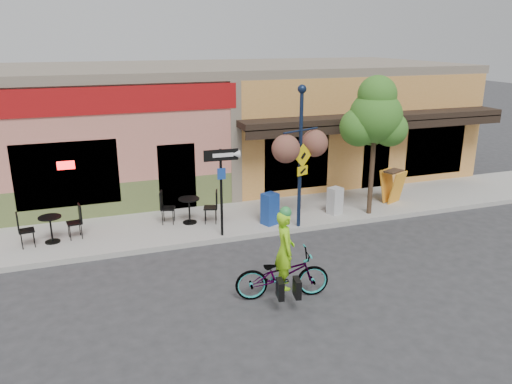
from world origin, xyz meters
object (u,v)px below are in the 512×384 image
newspaper_box_blue (270,209)px  newspaper_box_grey (335,201)px  one_way_sign (221,193)px  street_tree (374,146)px  bicycle (282,274)px  lamp_post (300,158)px  building (230,121)px  cyclist_rider (285,260)px

newspaper_box_blue → newspaper_box_grey: newspaper_box_blue is taller
one_way_sign → street_tree: street_tree is taller
bicycle → lamp_post: lamp_post is taller
building → bicycle: 10.67m
lamp_post → street_tree: size_ratio=0.95×
cyclist_rider → newspaper_box_blue: 4.13m
street_tree → newspaper_box_blue: bearing=177.3°
one_way_sign → newspaper_box_blue: size_ratio=2.61×
newspaper_box_grey → street_tree: size_ratio=0.20×
lamp_post → one_way_sign: 2.48m
building → cyclist_rider: size_ratio=10.31×
bicycle → newspaper_box_blue: 4.14m
cyclist_rider → lamp_post: (1.91, 3.51, 1.35)m
bicycle → one_way_sign: bearing=16.5°
newspaper_box_grey → building: bearing=86.7°
cyclist_rider → bicycle: bearing=100.6°
lamp_post → newspaper_box_grey: (1.53, 0.62, -1.65)m
building → newspaper_box_grey: bearing=-75.7°
one_way_sign → newspaper_box_grey: one_way_sign is taller
cyclist_rider → lamp_post: size_ratio=0.42×
newspaper_box_grey → newspaper_box_blue: bearing=166.8°
cyclist_rider → street_tree: size_ratio=0.40×
building → bicycle: building is taller
bicycle → one_way_sign: 3.69m
cyclist_rider → newspaper_box_blue: cyclist_rider is taller
newspaper_box_blue → street_tree: bearing=-24.4°
lamp_post → newspaper_box_blue: (-0.74, 0.45, -1.60)m
street_tree → building: bearing=112.0°
bicycle → newspaper_box_blue: newspaper_box_blue is taller
lamp_post → one_way_sign: (-2.34, 0.07, -0.83)m
newspaper_box_blue → street_tree: (3.33, -0.16, 1.71)m
building → lamp_post: 6.85m
street_tree → one_way_sign: bearing=-177.4°
lamp_post → newspaper_box_blue: lamp_post is taller
bicycle → cyclist_rider: cyclist_rider is taller
street_tree → cyclist_rider: bearing=-139.9°
bicycle → street_tree: street_tree is taller
cyclist_rider → street_tree: bearing=-39.3°
one_way_sign → street_tree: 5.02m
cyclist_rider → newspaper_box_blue: size_ratio=1.84×
bicycle → street_tree: (4.56, 3.80, 1.79)m
newspaper_box_grey → one_way_sign: bearing=170.5°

